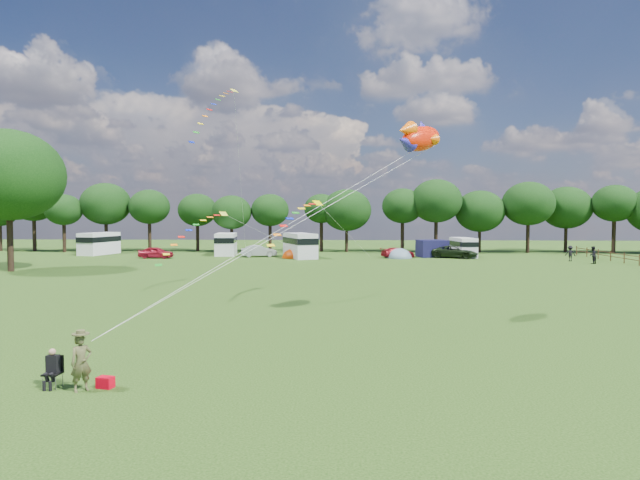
{
  "coord_description": "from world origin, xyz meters",
  "views": [
    {
      "loc": [
        1.26,
        -20.68,
        5.4
      ],
      "look_at": [
        0.0,
        8.0,
        4.0
      ],
      "focal_mm": 30.0,
      "sensor_mm": 36.0,
      "label": 1
    }
  ],
  "objects_px": {
    "car_a": "(156,252)",
    "campervan_b": "(226,243)",
    "car_d": "(455,252)",
    "car_b": "(259,251)",
    "car_c": "(398,253)",
    "big_tree": "(8,175)",
    "campervan_c": "(300,245)",
    "walker_b": "(570,253)",
    "tent_greyblue": "(399,258)",
    "kite_flyer": "(81,363)",
    "camp_chair": "(53,364)",
    "tent_orange": "(293,258)",
    "walker_a": "(593,255)",
    "campervan_a": "(99,243)",
    "campervan_d": "(463,247)",
    "fish_kite": "(418,138)"
  },
  "relations": [
    {
      "from": "car_a",
      "to": "campervan_b",
      "type": "height_order",
      "value": "campervan_b"
    },
    {
      "from": "car_a",
      "to": "car_d",
      "type": "distance_m",
      "value": 36.61
    },
    {
      "from": "car_b",
      "to": "car_c",
      "type": "relative_size",
      "value": 0.99
    },
    {
      "from": "big_tree",
      "to": "campervan_c",
      "type": "relative_size",
      "value": 1.97
    },
    {
      "from": "campervan_b",
      "to": "campervan_c",
      "type": "height_order",
      "value": "campervan_c"
    },
    {
      "from": "walker_b",
      "to": "big_tree",
      "type": "bearing_deg",
      "value": 16.78
    },
    {
      "from": "tent_greyblue",
      "to": "kite_flyer",
      "type": "height_order",
      "value": "kite_flyer"
    },
    {
      "from": "campervan_b",
      "to": "camp_chair",
      "type": "bearing_deg",
      "value": 179.57
    },
    {
      "from": "car_c",
      "to": "campervan_c",
      "type": "relative_size",
      "value": 0.62
    },
    {
      "from": "camp_chair",
      "to": "tent_orange",
      "type": "bearing_deg",
      "value": 89.68
    },
    {
      "from": "campervan_b",
      "to": "camp_chair",
      "type": "distance_m",
      "value": 53.94
    },
    {
      "from": "walker_a",
      "to": "kite_flyer",
      "type": "bearing_deg",
      "value": 13.8
    },
    {
      "from": "car_c",
      "to": "walker_a",
      "type": "bearing_deg",
      "value": -132.7
    },
    {
      "from": "big_tree",
      "to": "campervan_b",
      "type": "height_order",
      "value": "big_tree"
    },
    {
      "from": "car_a",
      "to": "car_b",
      "type": "xyz_separation_m",
      "value": [
        12.23,
        2.71,
        0.02
      ]
    },
    {
      "from": "campervan_a",
      "to": "tent_greyblue",
      "type": "distance_m",
      "value": 39.65
    },
    {
      "from": "big_tree",
      "to": "car_a",
      "type": "relative_size",
      "value": 3.11
    },
    {
      "from": "walker_a",
      "to": "campervan_b",
      "type": "bearing_deg",
      "value": -51.25
    },
    {
      "from": "big_tree",
      "to": "walker_b",
      "type": "height_order",
      "value": "big_tree"
    },
    {
      "from": "campervan_a",
      "to": "campervan_d",
      "type": "xyz_separation_m",
      "value": [
        47.63,
        -2.13,
        -0.27
      ]
    },
    {
      "from": "car_a",
      "to": "car_c",
      "type": "relative_size",
      "value": 1.02
    },
    {
      "from": "campervan_d",
      "to": "kite_flyer",
      "type": "bearing_deg",
      "value": 149.33
    },
    {
      "from": "car_a",
      "to": "fish_kite",
      "type": "bearing_deg",
      "value": -140.07
    },
    {
      "from": "campervan_a",
      "to": "kite_flyer",
      "type": "xyz_separation_m",
      "value": [
        24.63,
        -54.08,
        -0.7
      ]
    },
    {
      "from": "campervan_b",
      "to": "camp_chair",
      "type": "height_order",
      "value": "campervan_b"
    },
    {
      "from": "walker_a",
      "to": "camp_chair",
      "type": "bearing_deg",
      "value": 12.74
    },
    {
      "from": "car_b",
      "to": "campervan_a",
      "type": "height_order",
      "value": "campervan_a"
    },
    {
      "from": "tent_greyblue",
      "to": "fish_kite",
      "type": "xyz_separation_m",
      "value": [
        -3.1,
        -38.6,
        9.17
      ]
    },
    {
      "from": "car_b",
      "to": "tent_greyblue",
      "type": "xyz_separation_m",
      "value": [
        17.48,
        -1.18,
        -0.71
      ]
    },
    {
      "from": "camp_chair",
      "to": "fish_kite",
      "type": "relative_size",
      "value": 0.38
    },
    {
      "from": "big_tree",
      "to": "car_d",
      "type": "height_order",
      "value": "big_tree"
    },
    {
      "from": "big_tree",
      "to": "campervan_a",
      "type": "distance_m",
      "value": 22.41
    },
    {
      "from": "camp_chair",
      "to": "fish_kite",
      "type": "distance_m",
      "value": 18.83
    },
    {
      "from": "car_a",
      "to": "tent_orange",
      "type": "distance_m",
      "value": 16.75
    },
    {
      "from": "tent_greyblue",
      "to": "camp_chair",
      "type": "distance_m",
      "value": 52.07
    },
    {
      "from": "big_tree",
      "to": "walker_b",
      "type": "relative_size",
      "value": 7.41
    },
    {
      "from": "fish_kite",
      "to": "car_b",
      "type": "bearing_deg",
      "value": 61.19
    },
    {
      "from": "car_b",
      "to": "fish_kite",
      "type": "height_order",
      "value": "fish_kite"
    },
    {
      "from": "car_d",
      "to": "walker_b",
      "type": "distance_m",
      "value": 12.88
    },
    {
      "from": "big_tree",
      "to": "tent_greyblue",
      "type": "bearing_deg",
      "value": 24.0
    },
    {
      "from": "campervan_c",
      "to": "tent_greyblue",
      "type": "xyz_separation_m",
      "value": [
        12.16,
        0.16,
        -1.61
      ]
    },
    {
      "from": "car_d",
      "to": "walker_a",
      "type": "xyz_separation_m",
      "value": [
        13.36,
        -7.01,
        0.19
      ]
    },
    {
      "from": "campervan_c",
      "to": "walker_a",
      "type": "bearing_deg",
      "value": -124.27
    },
    {
      "from": "campervan_b",
      "to": "tent_orange",
      "type": "bearing_deg",
      "value": -122.58
    },
    {
      "from": "campervan_c",
      "to": "tent_greyblue",
      "type": "bearing_deg",
      "value": -112.21
    },
    {
      "from": "tent_greyblue",
      "to": "walker_b",
      "type": "distance_m",
      "value": 19.47
    },
    {
      "from": "big_tree",
      "to": "car_c",
      "type": "height_order",
      "value": "big_tree"
    },
    {
      "from": "campervan_b",
      "to": "kite_flyer",
      "type": "relative_size",
      "value": 3.53
    },
    {
      "from": "car_c",
      "to": "campervan_b",
      "type": "distance_m",
      "value": 22.47
    },
    {
      "from": "walker_a",
      "to": "fish_kite",
      "type": "bearing_deg",
      "value": 16.63
    }
  ]
}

